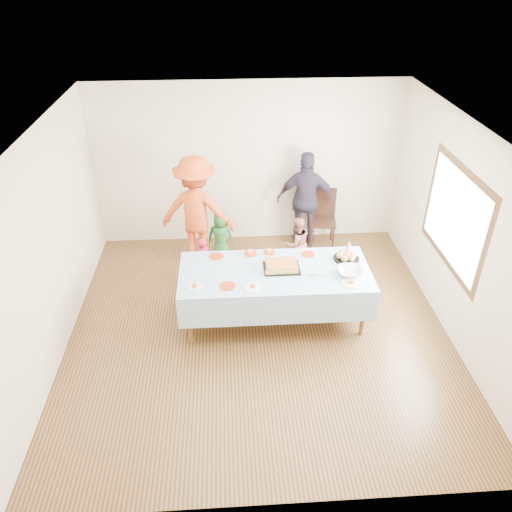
{
  "coord_description": "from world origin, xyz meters",
  "views": [
    {
      "loc": [
        -0.37,
        -5.17,
        4.41
      ],
      "look_at": [
        -0.02,
        0.3,
        0.97
      ],
      "focal_mm": 35.0,
      "sensor_mm": 36.0,
      "label": 1
    }
  ],
  "objects_px": {
    "party_table": "(275,274)",
    "adult_left": "(197,211)",
    "birthday_cake": "(282,266)",
    "dining_chair": "(323,214)"
  },
  "relations": [
    {
      "from": "dining_chair",
      "to": "adult_left",
      "type": "bearing_deg",
      "value": -161.44
    },
    {
      "from": "birthday_cake",
      "to": "dining_chair",
      "type": "bearing_deg",
      "value": 64.85
    },
    {
      "from": "party_table",
      "to": "adult_left",
      "type": "xyz_separation_m",
      "value": [
        -1.07,
        1.58,
        0.16
      ]
    },
    {
      "from": "party_table",
      "to": "adult_left",
      "type": "relative_size",
      "value": 1.4
    },
    {
      "from": "adult_left",
      "to": "dining_chair",
      "type": "bearing_deg",
      "value": -157.3
    },
    {
      "from": "party_table",
      "to": "dining_chair",
      "type": "bearing_deg",
      "value": 63.28
    },
    {
      "from": "party_table",
      "to": "adult_left",
      "type": "height_order",
      "value": "adult_left"
    },
    {
      "from": "party_table",
      "to": "birthday_cake",
      "type": "bearing_deg",
      "value": 29.11
    },
    {
      "from": "party_table",
      "to": "birthday_cake",
      "type": "relative_size",
      "value": 5.24
    },
    {
      "from": "birthday_cake",
      "to": "adult_left",
      "type": "distance_m",
      "value": 1.93
    }
  ]
}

